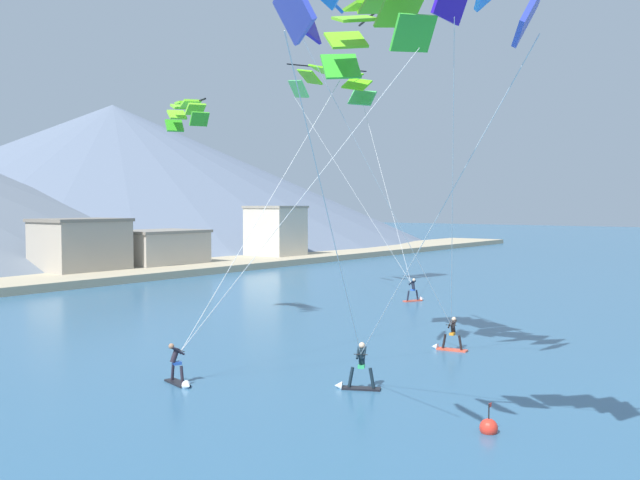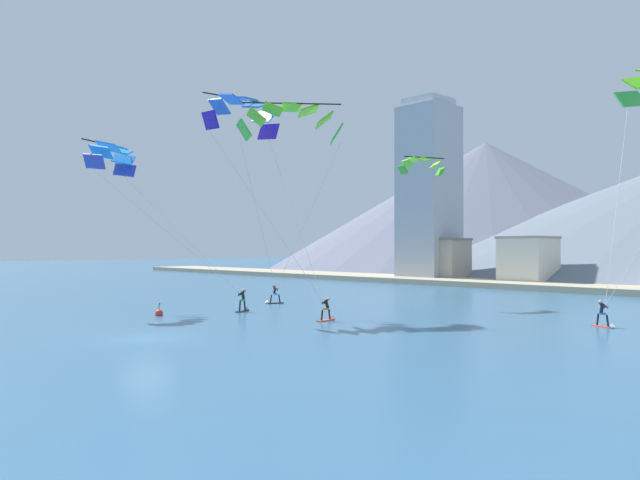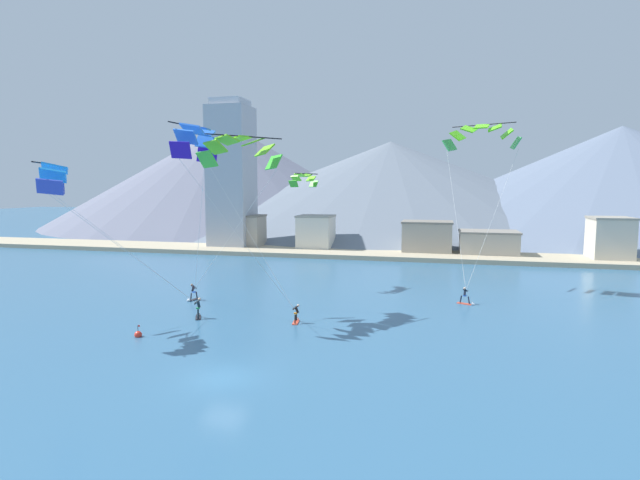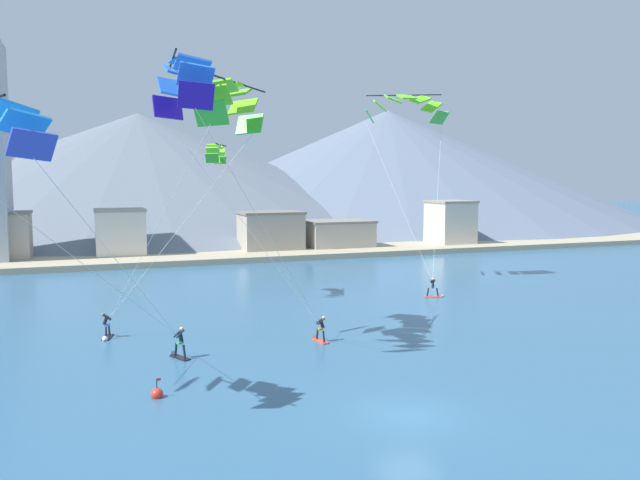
{
  "view_description": "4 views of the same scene",
  "coord_description": "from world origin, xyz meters",
  "views": [
    {
      "loc": [
        -29.66,
        -3.01,
        6.94
      ],
      "look_at": [
        -1.51,
        18.64,
        5.15
      ],
      "focal_mm": 40.0,
      "sensor_mm": 36.0,
      "label": 1
    },
    {
      "loc": [
        30.59,
        -15.92,
        4.87
      ],
      "look_at": [
        -1.92,
        14.35,
        5.38
      ],
      "focal_mm": 35.0,
      "sensor_mm": 36.0,
      "label": 2
    },
    {
      "loc": [
        12.27,
        -26.08,
        11.24
      ],
      "look_at": [
        1.91,
        15.89,
        6.54
      ],
      "focal_mm": 28.0,
      "sensor_mm": 36.0,
      "label": 3
    },
    {
      "loc": [
        -12.24,
        -22.48,
        9.96
      ],
      "look_at": [
        1.14,
        13.71,
        6.11
      ],
      "focal_mm": 35.0,
      "sensor_mm": 36.0,
      "label": 4
    }
  ],
  "objects": [
    {
      "name": "shore_building_quay_east",
      "position": [
        36.08,
        54.42,
        3.38
      ],
      "size": [
        5.55,
        6.09,
        6.74
      ],
      "color": "beige",
      "rests_on": "ground"
    },
    {
      "name": "shore_building_old_town",
      "position": [
        19.34,
        55.99,
        2.12
      ],
      "size": [
        9.07,
        6.73,
        4.22
      ],
      "color": "#B7AD9E",
      "rests_on": "ground"
    },
    {
      "name": "kitesurfer_near_trail",
      "position": [
        14.71,
        22.5,
        0.5
      ],
      "size": [
        1.75,
        1.07,
        1.73
      ],
      "color": "#E54C33",
      "rests_on": "ground"
    },
    {
      "name": "mountain_peak_east_shoulder",
      "position": [
        54.07,
        110.95,
        12.87
      ],
      "size": [
        118.21,
        118.21,
        25.74
      ],
      "color": "slate",
      "rests_on": "ground"
    },
    {
      "name": "shoreline_strip",
      "position": [
        0.0,
        52.98,
        0.35
      ],
      "size": [
        180.0,
        10.0,
        0.7
      ],
      "primitive_type": "cube",
      "color": "tan",
      "rests_on": "ground"
    },
    {
      "name": "kitesurfer_near_lead",
      "position": [
        -7.9,
        12.02,
        0.58
      ],
      "size": [
        1.14,
        1.73,
        1.84
      ],
      "color": "black",
      "rests_on": "ground"
    },
    {
      "name": "race_marker_buoy",
      "position": [
        -9.66,
        5.91,
        0.16
      ],
      "size": [
        0.56,
        0.56,
        1.02
      ],
      "color": "red",
      "rests_on": "ground"
    },
    {
      "name": "mountain_peak_west_ridge",
      "position": [
        -49.75,
        112.07,
        14.75
      ],
      "size": [
        101.47,
        101.47,
        29.49
      ],
      "color": "slate",
      "rests_on": "ground"
    },
    {
      "name": "shore_building_quay_west",
      "position": [
        -21.9,
        56.74,
        3.07
      ],
      "size": [
        6.52,
        4.99,
        6.13
      ],
      "color": "#A89E8E",
      "rests_on": "ground"
    },
    {
      "name": "mountain_peak_central_summit",
      "position": [
        -2.17,
        114.35,
        11.72
      ],
      "size": [
        122.27,
        122.27,
        23.44
      ],
      "color": "slate",
      "rests_on": "ground"
    },
    {
      "name": "parafoil_kite_near_lead",
      "position": [
        -15.68,
        5.2,
        11.98
      ],
      "size": [
        10.26,
        9.34,
        11.59
      ],
      "color": "#3444BD"
    },
    {
      "name": "parafoil_kite_near_trail",
      "position": [
        16.1,
        30.78,
        16.7
      ],
      "size": [
        8.04,
        10.35,
        16.62
      ],
      "color": "#44BD5B"
    },
    {
      "name": "kitesurfer_far_left",
      "position": [
        -11.55,
        17.74,
        0.48
      ],
      "size": [
        0.84,
        1.78,
        1.68
      ],
      "color": "black",
      "rests_on": "ground"
    },
    {
      "name": "ground_plane",
      "position": [
        0.0,
        0.0,
        0.0
      ],
      "size": [
        400.0,
        400.0,
        0.0
      ],
      "primitive_type": "plane",
      "color": "#336084"
    },
    {
      "name": "shore_building_harbour_front",
      "position": [
        9.89,
        56.06,
        2.8
      ],
      "size": [
        8.05,
        6.07,
        5.59
      ],
      "color": "#A89E8E",
      "rests_on": "ground"
    },
    {
      "name": "parafoil_kite_far_left",
      "position": [
        -4.44,
        13.74,
        14.35
      ],
      "size": [
        9.71,
        7.94,
        14.14
      ],
      "color": "green"
    },
    {
      "name": "shore_building_promenade_mid",
      "position": [
        -8.87,
        56.61,
        3.13
      ],
      "size": [
        5.93,
        5.95,
        6.24
      ],
      "color": "silver",
      "rests_on": "ground"
    },
    {
      "name": "parafoil_kite_distant_high_outer",
      "position": [
        -2.69,
        27.08,
        12.08
      ],
      "size": [
        2.42,
        4.33,
        1.53
      ],
      "color": "green"
    },
    {
      "name": "kitesurfer_mid_center",
      "position": [
        0.69,
        12.65,
        0.45
      ],
      "size": [
        0.66,
        1.78,
        1.65
      ],
      "color": "#E54C33",
      "rests_on": "ground"
    },
    {
      "name": "highrise_tower",
      "position": [
        -24.28,
        56.57,
        12.91
      ],
      "size": [
        7.0,
        7.0,
        26.24
      ],
      "color": "#A8ADB7",
      "rests_on": "ground"
    },
    {
      "name": "parafoil_kite_mid_center",
      "position": [
        -7.33,
        11.49,
        15.0
      ],
      "size": [
        9.27,
        6.64,
        14.93
      ],
      "color": "#2B13A6"
    }
  ]
}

